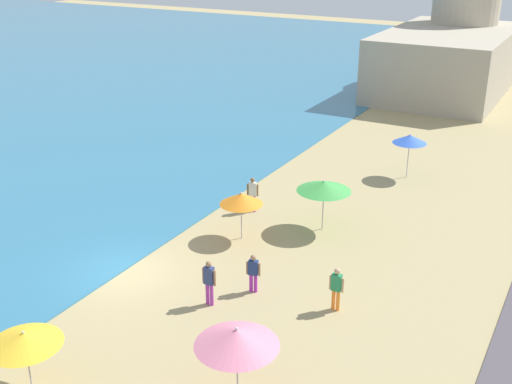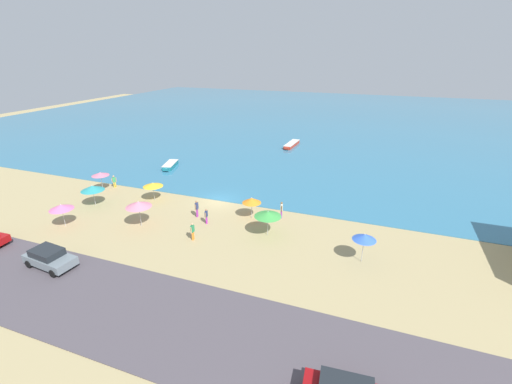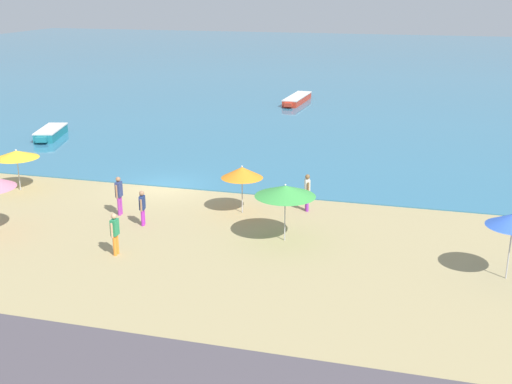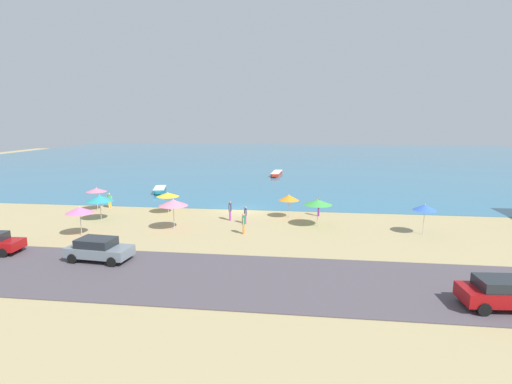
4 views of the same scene
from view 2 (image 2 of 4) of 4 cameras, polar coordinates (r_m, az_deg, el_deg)
ground_plane at (r=39.15m, az=-6.17°, el=-1.47°), size 160.00×160.00×0.00m
sea at (r=89.82m, az=9.66°, el=12.12°), size 150.00×110.00×0.05m
coastal_road at (r=26.58m, az=-24.07°, el=-16.31°), size 80.00×8.00×0.06m
beach_umbrella_0 at (r=28.47m, az=17.63°, el=-7.18°), size 1.88×1.88×2.55m
beach_umbrella_1 at (r=40.08m, az=-16.80°, el=1.17°), size 2.23×2.23×2.15m
beach_umbrella_2 at (r=37.41m, az=-29.73°, el=-2.18°), size 2.21×2.21×2.40m
beach_umbrella_3 at (r=30.99m, az=2.00°, el=-3.71°), size 2.49×2.49×2.44m
beach_umbrella_4 at (r=34.26m, az=-0.73°, el=-1.41°), size 1.93×1.93×2.26m
beach_umbrella_5 at (r=34.35m, az=-19.00°, el=-1.95°), size 2.45×2.45×2.66m
beach_umbrella_6 at (r=41.00m, az=-25.61°, el=0.59°), size 2.45×2.45×2.40m
beach_umbrella_7 at (r=45.00m, az=-24.53°, el=2.74°), size 2.02×2.02×2.41m
bather_0 at (r=31.27m, az=-10.52°, el=-6.31°), size 0.22×0.57×1.71m
bather_1 at (r=34.73m, az=4.27°, el=-2.84°), size 0.33×0.54×1.77m
bather_2 at (r=33.94m, az=-8.28°, el=-3.87°), size 0.29×0.56×1.58m
bather_3 at (r=35.35m, az=-9.84°, el=-2.61°), size 0.23×0.57×1.81m
bather_4 at (r=45.88m, az=-22.56°, el=1.73°), size 0.40×0.46×1.58m
parked_car_1 at (r=31.70m, az=-31.20°, el=-9.33°), size 4.32×2.27×1.50m
skiff_nearshore at (r=61.65m, az=5.95°, el=7.90°), size 1.62×5.94×0.62m
skiff_offshore at (r=51.47m, az=-14.10°, el=4.37°), size 2.30×4.28×0.64m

